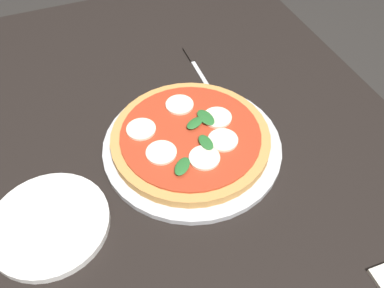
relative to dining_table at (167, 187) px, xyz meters
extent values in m
cube|color=black|center=(0.00, 0.00, 0.08)|extent=(1.24, 0.99, 0.04)
cube|color=black|center=(-0.54, 0.41, -0.29)|extent=(0.07, 0.07, 0.71)
cylinder|color=silver|center=(0.00, 0.06, 0.11)|extent=(0.34, 0.34, 0.01)
cylinder|color=tan|center=(-0.01, 0.06, 0.12)|extent=(0.30, 0.30, 0.02)
cylinder|color=#B7381E|center=(-0.01, 0.06, 0.13)|extent=(0.27, 0.27, 0.00)
cylinder|color=#F4EACC|center=(0.06, 0.06, 0.14)|extent=(0.06, 0.06, 0.00)
cylinder|color=#F4EACC|center=(0.03, 0.11, 0.14)|extent=(0.06, 0.06, 0.00)
cylinder|color=#F4EACC|center=(-0.02, 0.12, 0.14)|extent=(0.06, 0.06, 0.00)
cylinder|color=#F4EACC|center=(-0.09, 0.06, 0.14)|extent=(0.06, 0.06, 0.00)
cylinder|color=#F4EACC|center=(-0.05, -0.03, 0.14)|extent=(0.06, 0.06, 0.00)
cylinder|color=#F4EACC|center=(0.02, -0.01, 0.14)|extent=(0.06, 0.06, 0.00)
ellipsoid|color=#286B2D|center=(0.03, 0.07, 0.14)|extent=(0.04, 0.03, 0.00)
ellipsoid|color=#286B2D|center=(-0.02, 0.07, 0.14)|extent=(0.04, 0.04, 0.00)
ellipsoid|color=#286B2D|center=(0.07, 0.01, 0.14)|extent=(0.05, 0.05, 0.00)
ellipsoid|color=#286B2D|center=(-0.03, 0.10, 0.14)|extent=(0.05, 0.03, 0.00)
cylinder|color=white|center=(0.07, -0.23, 0.11)|extent=(0.20, 0.20, 0.01)
cube|color=black|center=(-0.28, 0.16, 0.10)|extent=(0.06, 0.01, 0.01)
cube|color=silver|center=(-0.19, 0.16, 0.10)|extent=(0.11, 0.01, 0.00)
camera|label=1|loc=(0.48, -0.13, 0.70)|focal=38.16mm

